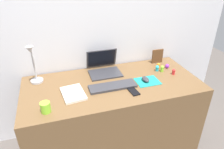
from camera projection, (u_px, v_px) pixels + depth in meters
ground_plane at (113, 143)px, 2.19m from camera, size 6.00×6.00×0.00m
back_wall at (101, 61)px, 2.14m from camera, size 2.77×0.05×1.57m
desk at (113, 115)px, 2.01m from camera, size 1.57×0.72×0.74m
laptop at (104, 67)px, 2.00m from camera, size 0.30×0.27×0.21m
keyboard at (113, 86)px, 1.76m from camera, size 0.41×0.13×0.02m
mousepad at (147, 81)px, 1.85m from camera, size 0.21×0.17×0.00m
mouse at (146, 79)px, 1.85m from camera, size 0.06×0.10×0.03m
cell_phone at (133, 91)px, 1.71m from camera, size 0.08×0.13×0.01m
desk_lamp at (34, 66)px, 1.74m from camera, size 0.11×0.16×0.37m
notebook_pad at (73, 94)px, 1.67m from camera, size 0.20×0.26×0.02m
picture_frame at (157, 56)px, 2.17m from camera, size 0.12×0.02×0.15m
coffee_mug at (45, 107)px, 1.46m from camera, size 0.07×0.07×0.08m
toy_figurine_cyan at (157, 68)px, 2.02m from camera, size 0.04×0.04×0.06m
toy_figurine_orange at (158, 66)px, 2.06m from camera, size 0.03×0.03×0.06m
toy_figurine_lime at (162, 68)px, 2.01m from camera, size 0.03×0.03×0.06m
toy_figurine_red at (174, 72)px, 1.96m from camera, size 0.03×0.03×0.06m
toy_figurine_purple at (167, 66)px, 2.08m from camera, size 0.04×0.04×0.04m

